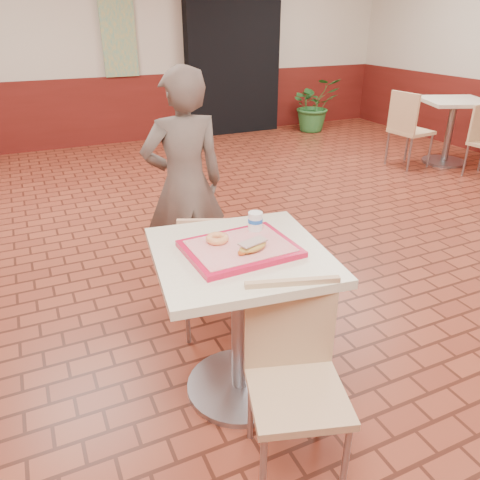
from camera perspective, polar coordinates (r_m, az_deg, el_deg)
name	(u,v)px	position (r m, az deg, el deg)	size (l,w,h in m)	color
room_shell	(369,74)	(3.33, 15.48, 18.92)	(8.01, 10.01, 3.01)	maroon
wainscot_band	(353,216)	(3.58, 13.62, 2.89)	(8.00, 10.00, 1.00)	#531410
corridor_doorway	(233,65)	(8.17, -0.85, 20.56)	(1.60, 0.22, 2.20)	black
promo_poster	(118,33)	(7.65, -14.60, 23.21)	(0.50, 0.03, 1.20)	gray
main_table	(240,301)	(2.34, 0.00, -7.40)	(0.80, 0.80, 0.84)	beige
chair_main_front	(294,370)	(2.08, 6.63, -15.45)	(0.50, 0.50, 0.87)	tan
chair_main_back	(214,269)	(2.82, -3.18, -3.56)	(0.51, 0.51, 0.84)	#DAA982
customer	(185,185)	(3.27, -6.76, 6.66)	(0.58, 0.38, 1.58)	brown
serving_tray	(240,249)	(2.20, 0.00, -1.05)	(0.50, 0.39, 0.03)	#BA0D30
ring_donut	(217,239)	(2.22, -2.79, 0.18)	(0.11, 0.11, 0.03)	#ED9456
long_john_donut	(252,247)	(2.13, 1.49, -0.81)	(0.17, 0.11, 0.05)	#BB8F36
paper_cup	(255,221)	(2.33, 1.88, 2.34)	(0.07, 0.07, 0.09)	white
second_table	(451,121)	(7.01, 24.38, 13.09)	(0.80, 0.80, 0.85)	beige
chair_second_left	(408,126)	(6.62, 19.76, 12.97)	(0.49, 0.49, 0.97)	#E0BB86
potted_plant	(314,105)	(8.47, 9.01, 16.00)	(0.81, 0.70, 0.90)	#2C6E30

